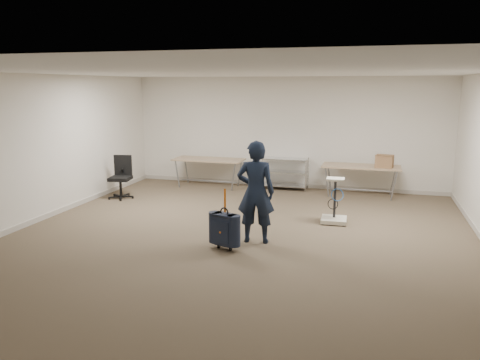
% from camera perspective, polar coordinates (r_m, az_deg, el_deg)
% --- Properties ---
extents(ground, '(9.00, 9.00, 0.00)m').
position_cam_1_polar(ground, '(7.98, -0.45, -7.43)').
color(ground, brown).
rests_on(ground, ground).
extents(room_shell, '(8.00, 9.00, 9.00)m').
position_cam_1_polar(room_shell, '(9.24, 1.98, -4.46)').
color(room_shell, silver).
rests_on(room_shell, ground).
extents(folding_table_left, '(1.80, 0.75, 0.73)m').
position_cam_1_polar(folding_table_left, '(12.05, -3.83, 2.35)').
color(folding_table_left, '#9F8261').
rests_on(folding_table_left, ground).
extents(folding_table_right, '(1.80, 0.75, 0.73)m').
position_cam_1_polar(folding_table_right, '(11.36, 14.54, 1.44)').
color(folding_table_right, '#9F8261').
rests_on(folding_table_right, ground).
extents(wire_shelf, '(1.22, 0.47, 0.80)m').
position_cam_1_polar(wire_shelf, '(11.83, 5.29, 0.99)').
color(wire_shelf, silver).
rests_on(wire_shelf, ground).
extents(person, '(0.67, 0.49, 1.72)m').
position_cam_1_polar(person, '(7.71, 1.92, -1.49)').
color(person, black).
rests_on(person, ground).
extents(suitcase, '(0.41, 0.31, 1.00)m').
position_cam_1_polar(suitcase, '(7.47, -1.91, -6.03)').
color(suitcase, black).
rests_on(suitcase, ground).
extents(office_chair, '(0.60, 0.60, 0.98)m').
position_cam_1_polar(office_chair, '(11.24, -14.28, -0.62)').
color(office_chair, black).
rests_on(office_chair, ground).
extents(equipment_cart, '(0.49, 0.49, 0.87)m').
position_cam_1_polar(equipment_cart, '(9.12, 11.42, -3.74)').
color(equipment_cart, '#F0E6CE').
rests_on(equipment_cart, ground).
extents(cardboard_box, '(0.43, 0.35, 0.29)m').
position_cam_1_polar(cardboard_box, '(11.24, 17.20, 2.21)').
color(cardboard_box, olive).
rests_on(cardboard_box, folding_table_right).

